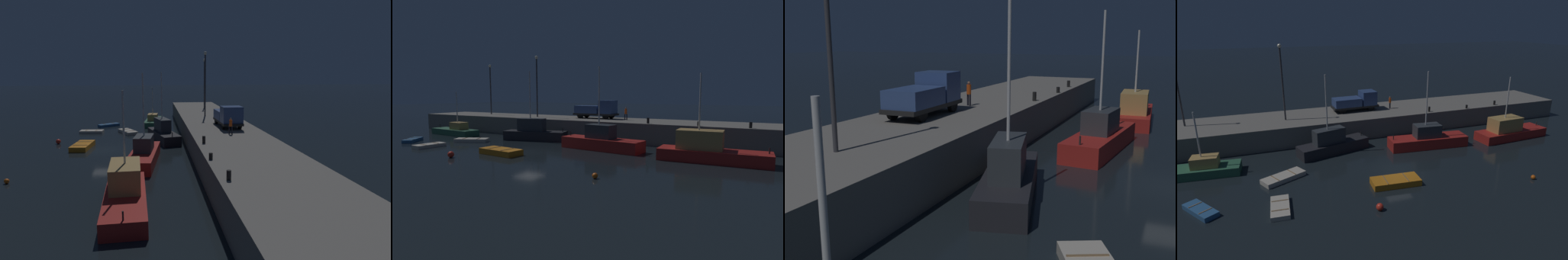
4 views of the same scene
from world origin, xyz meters
TOP-DOWN VIEW (x-y plane):
  - ground_plane at (0.00, 0.00)m, footprint 320.00×320.00m
  - pier_quay at (0.00, 13.01)m, footprint 58.37×7.64m
  - fishing_trawler_red at (-17.65, 5.40)m, footprint 8.12×3.02m
  - fishing_boat_blue at (16.42, 3.63)m, footprint 9.09×3.04m
  - fishing_boat_white at (-4.60, 6.65)m, footprint 8.04×4.03m
  - fishing_boat_orange at (5.82, 4.54)m, footprint 9.03×3.21m
  - dinghy_orange_near at (-1.28, -2.51)m, footprint 4.34×2.17m
  - rowboat_white_mid at (-16.66, -1.52)m, footprint 2.74×3.30m
  - dinghy_red_small at (-10.29, 1.87)m, footprint 4.09×3.01m
  - rowboat_blue_far at (-11.09, -3.16)m, footprint 1.61×3.24m
  - mooring_buoy_near at (-4.08, -5.87)m, footprint 0.57×0.57m
  - mooring_buoy_mid at (10.71, -5.95)m, footprint 0.40×0.40m
  - lamp_post_west at (-19.47, 13.96)m, footprint 0.44×0.44m
  - lamp_post_east at (-8.72, 12.50)m, footprint 0.44×0.44m
  - utility_truck at (0.48, 13.76)m, footprint 5.97×2.29m
  - dockworker at (4.88, 13.08)m, footprint 0.41×0.41m
  - bollard_west at (8.94, 9.82)m, footprint 0.28×0.28m
  - bollard_central at (19.19, 9.81)m, footprint 0.28×0.28m
  - bollard_east at (14.43, 9.53)m, footprint 0.28×0.28m

SIDE VIEW (x-z plane):
  - ground_plane at x=0.00m, z-range 0.00..0.00m
  - rowboat_blue_far at x=-11.09m, z-range -0.02..0.39m
  - rowboat_white_mid at x=-16.66m, z-range -0.02..0.41m
  - mooring_buoy_mid at x=10.71m, z-range 0.00..0.40m
  - dinghy_red_small at x=-10.29m, z-range -0.02..0.44m
  - dinghy_orange_near at x=-1.28m, z-range -0.02..0.58m
  - mooring_buoy_near at x=-4.08m, z-range 0.00..0.57m
  - fishing_trawler_red at x=-17.65m, z-range -2.42..3.61m
  - fishing_boat_orange at x=5.82m, z-range -3.35..5.14m
  - fishing_boat_white at x=-4.60m, z-range -3.27..5.19m
  - fishing_boat_blue at x=16.42m, z-range -2.76..4.71m
  - pier_quay at x=0.00m, z-range 0.00..2.45m
  - bollard_east at x=14.43m, z-range 2.45..2.92m
  - bollard_central at x=19.19m, z-range 2.45..3.03m
  - bollard_west at x=8.94m, z-range 2.45..3.09m
  - dockworker at x=4.88m, z-range 2.56..4.18m
  - utility_truck at x=0.48m, z-range 2.43..4.86m
  - lamp_post_west at x=-19.47m, z-range 3.12..11.17m
  - lamp_post_east at x=-8.72m, z-range 3.13..11.83m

